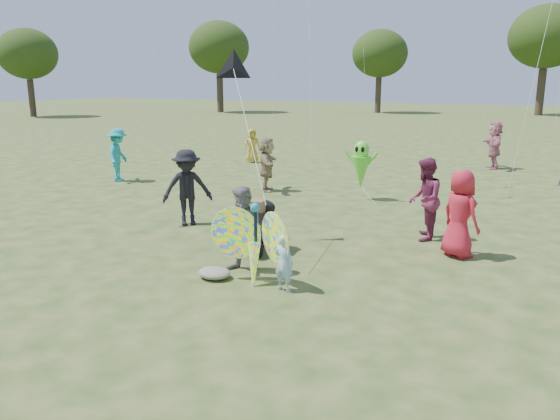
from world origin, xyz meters
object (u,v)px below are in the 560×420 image
Objects in this scene: adult_man at (244,230)px; crowd_b at (187,188)px; jogging_stroller at (258,222)px; butterfly_kite at (255,245)px; crowd_d at (267,164)px; crowd_e at (425,199)px; crowd_i at (118,155)px; alien_kite at (361,167)px; child_girl at (284,263)px; crowd_g at (252,146)px; crowd_j at (494,145)px; crowd_a at (460,214)px.

adult_man is 0.87× the size of crowd_b.
jogging_stroller is 1.79m from butterfly_kite.
crowd_d reaches higher than jogging_stroller.
crowd_b reaches higher than crowd_d.
crowd_i is at bearing -112.09° from crowd_e.
alien_kite is at bearing 97.33° from adult_man.
child_girl is 0.56× the size of alien_kite.
butterfly_kite is (7.23, -12.44, -0.03)m from crowd_g.
adult_man is (-1.03, 0.45, 0.31)m from child_girl.
crowd_b is at bearing -146.51° from crowd_i.
crowd_g is at bearing -50.22° from child_girl.
alien_kite is (0.19, 5.77, 0.36)m from jogging_stroller.
jogging_stroller is at bearing -101.97° from crowd_g.
adult_man is 13.87m from crowd_g.
crowd_d is 0.95× the size of crowd_e.
alien_kite is at bearing -111.84° from crowd_d.
crowd_e is 1.04× the size of butterfly_kite.
crowd_e reaches higher than butterfly_kite.
crowd_b is at bearing 147.18° from jogging_stroller.
alien_kite reaches higher than butterfly_kite.
crowd_d is at bearing -104.70° from crowd_i.
crowd_b is 13.82m from crowd_j.
alien_kite is (-0.63, 7.36, 0.29)m from butterfly_kite.
alien_kite is (-2.59, 3.34, 0.07)m from crowd_e.
crowd_b is (-4.00, 2.78, 0.43)m from child_girl.
child_girl is at bearing -8.83° from butterfly_kite.
crowd_a is 12.42m from crowd_i.
crowd_j is (9.40, 2.89, 0.22)m from crowd_g.
alien_kite reaches higher than crowd_g.
crowd_j is at bearing -25.40° from crowd_g.
child_girl is 1.17m from adult_man.
adult_man is 0.92× the size of butterfly_kite.
crowd_g is at bearing 10.28° from crowd_d.
crowd_i is 1.05× the size of butterfly_kite.
crowd_d is 6.35m from jogging_stroller.
child_girl is at bearing 90.50° from crowd_a.
crowd_i reaches higher than alien_kite.
crowd_b is 1.07× the size of crowd_d.
child_girl is 7.57m from alien_kite.
crowd_e is 3.71m from jogging_stroller.
alien_kite is at bearing -80.15° from crowd_g.
crowd_g reaches higher than jogging_stroller.
crowd_a is 6.27m from crowd_b.
child_girl is at bearing -59.37° from jogging_stroller.
child_girl is at bearing -100.52° from crowd_g.
alien_kite is (-1.24, 7.45, 0.49)m from child_girl.
crowd_b is 1.68× the size of jogging_stroller.
adult_man is 7.00m from alien_kite.
butterfly_kite is (-2.17, -15.34, -0.25)m from crowd_j.
crowd_g is at bearing 142.38° from alien_kite.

